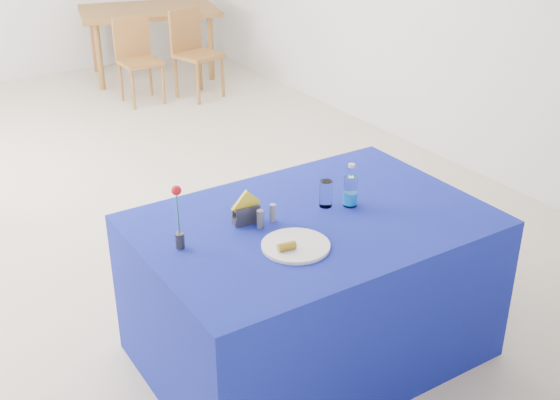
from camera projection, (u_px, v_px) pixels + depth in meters
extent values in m
plane|color=beige|center=(127.00, 195.00, 5.20)|extent=(7.00, 7.00, 0.00)
plane|color=silver|center=(549.00, 206.00, 1.94)|extent=(5.00, 0.00, 5.00)
cylinder|color=white|center=(296.00, 246.00, 3.00)|extent=(0.30, 0.30, 0.01)
cylinder|color=white|center=(326.00, 194.00, 3.32)|extent=(0.06, 0.06, 0.13)
cylinder|color=slate|center=(273.00, 213.00, 3.20)|extent=(0.03, 0.03, 0.08)
cylinder|color=#5C5D61|center=(260.00, 219.00, 3.14)|extent=(0.03, 0.03, 0.08)
cube|color=#102496|center=(311.00, 288.00, 3.41)|extent=(1.60, 1.10, 0.76)
cylinder|color=silver|center=(350.00, 191.00, 3.33)|extent=(0.07, 0.07, 0.15)
cylinder|color=blue|center=(350.00, 198.00, 3.34)|extent=(0.07, 0.07, 0.06)
cylinder|color=white|center=(351.00, 172.00, 3.28)|extent=(0.03, 0.03, 0.05)
cylinder|color=silver|center=(352.00, 166.00, 3.27)|extent=(0.03, 0.03, 0.01)
cube|color=#3C3C41|center=(246.00, 219.00, 3.19)|extent=(0.13, 0.06, 0.03)
cube|color=#37363B|center=(249.00, 216.00, 3.16)|extent=(0.12, 0.02, 0.09)
cube|color=#3C3C41|center=(244.00, 212.00, 3.20)|extent=(0.12, 0.02, 0.09)
cube|color=yellow|center=(246.00, 205.00, 3.16)|extent=(0.15, 0.02, 0.15)
cylinder|color=#242429|center=(180.00, 241.00, 2.98)|extent=(0.04, 0.04, 0.07)
cylinder|color=#18601F|center=(178.00, 217.00, 2.93)|extent=(0.01, 0.01, 0.22)
sphere|color=red|center=(176.00, 190.00, 2.88)|extent=(0.04, 0.04, 0.04)
cube|color=brown|center=(149.00, 11.00, 7.68)|extent=(1.65, 1.28, 0.05)
cylinder|color=olive|center=(99.00, 57.00, 7.38)|extent=(0.06, 0.06, 0.71)
cylinder|color=brown|center=(211.00, 48.00, 7.71)|extent=(0.06, 0.06, 0.71)
cylinder|color=#97552C|center=(94.00, 41.00, 7.98)|extent=(0.06, 0.06, 0.71)
cylinder|color=brown|center=(198.00, 34.00, 8.31)|extent=(0.06, 0.06, 0.71)
cylinder|color=#99642C|center=(133.00, 90.00, 6.86)|extent=(0.03, 0.03, 0.40)
cylinder|color=#99642C|center=(163.00, 84.00, 7.01)|extent=(0.03, 0.03, 0.40)
cylinder|color=#99642C|center=(121.00, 82.00, 7.10)|extent=(0.03, 0.03, 0.40)
cylinder|color=#99642C|center=(150.00, 77.00, 7.25)|extent=(0.03, 0.03, 0.40)
cube|color=#99642C|center=(140.00, 62.00, 6.96)|extent=(0.38, 0.38, 0.04)
cube|color=#99642C|center=(132.00, 37.00, 6.99)|extent=(0.37, 0.04, 0.41)
cylinder|color=#99642C|center=(198.00, 84.00, 6.99)|extent=(0.03, 0.03, 0.42)
cylinder|color=#99642C|center=(223.00, 77.00, 7.21)|extent=(0.03, 0.03, 0.42)
cylinder|color=#99642C|center=(176.00, 77.00, 7.19)|extent=(0.03, 0.03, 0.42)
cylinder|color=#99642C|center=(201.00, 71.00, 7.42)|extent=(0.03, 0.03, 0.42)
cube|color=#99642C|center=(198.00, 55.00, 7.10)|extent=(0.49, 0.49, 0.04)
cube|color=#99642C|center=(185.00, 30.00, 7.11)|extent=(0.39, 0.14, 0.43)
cylinder|color=gold|center=(287.00, 246.00, 2.95)|extent=(0.08, 0.05, 0.03)
cylinder|color=beige|center=(295.00, 244.00, 2.96)|extent=(0.01, 0.03, 0.03)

